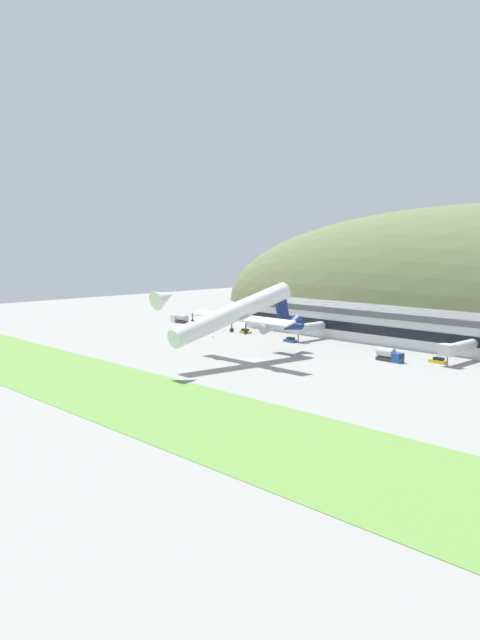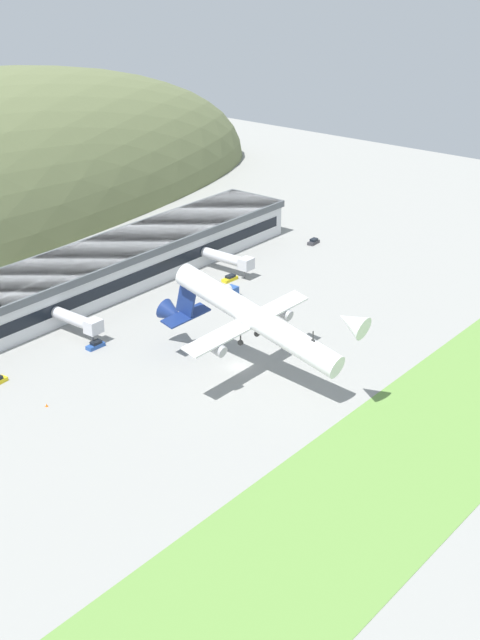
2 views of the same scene
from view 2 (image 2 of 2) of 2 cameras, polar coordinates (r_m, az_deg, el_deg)
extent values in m
plane|color=gray|center=(177.89, -0.10, -3.01)|extent=(373.94, 373.94, 0.00)
cube|color=#669342|center=(158.10, 12.04, -7.36)|extent=(336.55, 30.16, 0.08)
cube|color=silver|center=(216.84, -8.47, 3.31)|extent=(116.67, 17.63, 9.87)
cube|color=#565B60|center=(215.45, -8.53, 4.32)|extent=(117.87, 18.83, 1.78)
cube|color=black|center=(210.96, -6.81, 2.66)|extent=(112.00, 0.16, 2.76)
cylinder|color=silver|center=(192.38, -10.57, 0.07)|extent=(2.60, 12.04, 2.60)
cube|color=silver|center=(188.18, -9.36, -0.41)|extent=(3.38, 2.86, 2.86)
cylinder|color=slate|center=(189.36, -9.42, -0.92)|extent=(0.36, 0.36, 4.00)
cylinder|color=silver|center=(223.96, -0.98, 4.01)|extent=(2.60, 13.80, 2.60)
cube|color=silver|center=(219.88, 0.40, 3.62)|extent=(3.38, 2.86, 2.86)
cylinder|color=slate|center=(220.88, 0.30, 3.17)|extent=(0.36, 0.36, 4.00)
cylinder|color=white|center=(168.96, 1.06, 0.11)|extent=(4.60, 38.22, 13.57)
cone|color=white|center=(156.00, 7.18, -0.15)|extent=(4.51, 5.99, 5.58)
cone|color=navy|center=(183.88, -4.23, 0.33)|extent=(4.51, 6.88, 5.80)
cube|color=navy|center=(179.78, -3.44, 1.41)|extent=(0.50, 5.84, 8.40)
cube|color=navy|center=(181.45, -3.46, 0.30)|extent=(11.96, 3.21, 1.12)
cube|color=white|center=(170.52, 0.57, -0.12)|extent=(34.61, 3.60, 1.29)
cylinder|color=#9E9EA3|center=(163.56, -1.55, -1.79)|extent=(2.30, 4.04, 3.09)
cylinder|color=#9E9EA3|center=(178.37, 2.77, 0.49)|extent=(2.30, 4.04, 3.09)
cylinder|color=#2D2D2D|center=(169.72, 0.04, -1.12)|extent=(0.28, 0.28, 2.20)
cylinder|color=#2D2D2D|center=(170.19, 0.04, -1.46)|extent=(0.45, 1.10, 1.10)
cylinder|color=#2D2D2D|center=(173.31, 1.09, -0.56)|extent=(0.28, 0.28, 2.20)
cylinder|color=#2D2D2D|center=(173.78, 1.08, -0.89)|extent=(0.45, 1.10, 1.10)
cylinder|color=#2D2D2D|center=(162.01, 4.69, -1.04)|extent=(0.22, 0.22, 1.98)
cylinder|color=#2D2D2D|center=(162.43, 4.68, -1.35)|extent=(0.30, 0.83, 0.82)
cube|color=gold|center=(220.05, -0.66, 2.63)|extent=(4.40, 1.96, 0.78)
cube|color=black|center=(219.93, -0.62, 2.82)|extent=(2.45, 1.60, 0.64)
cube|color=#333338|center=(246.45, 4.72, 4.97)|extent=(3.98, 2.00, 0.81)
cube|color=black|center=(246.37, 4.75, 5.14)|extent=(2.22, 1.63, 0.66)
cube|color=#264C99|center=(187.81, -9.24, -1.66)|extent=(4.11, 1.88, 0.84)
cube|color=black|center=(187.60, -9.20, -1.43)|extent=(2.28, 1.55, 0.69)
cube|color=#264C99|center=(210.65, -0.51, 1.86)|extent=(2.24, 2.61, 2.42)
cube|color=black|center=(211.29, -0.31, 2.05)|extent=(0.11, 2.19, 1.06)
cube|color=#38383D|center=(208.54, -1.12, 1.39)|extent=(4.71, 2.39, 0.90)
cylinder|color=#B7B7BC|center=(207.89, -1.12, 1.81)|extent=(4.48, 2.51, 2.44)
cube|color=orange|center=(167.73, -12.26, -5.42)|extent=(0.52, 0.52, 0.03)
cone|color=orange|center=(167.59, -12.27, -5.34)|extent=(0.40, 0.40, 0.55)
camera|label=1|loc=(239.04, 40.47, 5.98)|focal=35.00mm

